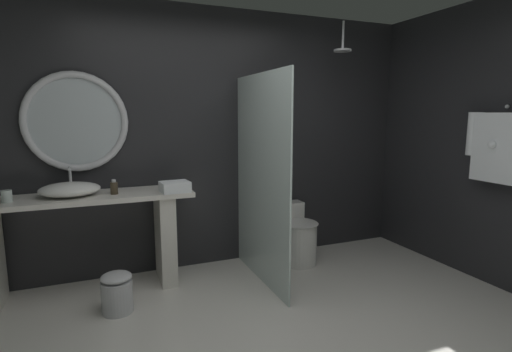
{
  "coord_description": "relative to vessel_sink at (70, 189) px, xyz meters",
  "views": [
    {
      "loc": [
        -1.01,
        -2.0,
        1.57
      ],
      "look_at": [
        0.2,
        0.95,
        1.05
      ],
      "focal_mm": 27.41,
      "sensor_mm": 36.0,
      "label": 1
    }
  ],
  "objects": [
    {
      "name": "tumbler_cup",
      "position": [
        -0.45,
        -0.07,
        -0.01
      ],
      "size": [
        0.08,
        0.08,
        0.1
      ],
      "primitive_type": "cylinder",
      "color": "silver",
      "rests_on": "vanity_counter"
    },
    {
      "name": "back_wall_panel",
      "position": [
        1.24,
        0.31,
        0.37
      ],
      "size": [
        4.8,
        0.1,
        2.6
      ],
      "primitive_type": "cube",
      "color": "#232326",
      "rests_on": "ground_plane"
    },
    {
      "name": "shower_glass_panel",
      "position": [
        1.61,
        -0.34,
        0.03
      ],
      "size": [
        0.02,
        1.2,
        1.92
      ],
      "primitive_type": "cube",
      "color": "silver",
      "rests_on": "ground_plane"
    },
    {
      "name": "waste_bin",
      "position": [
        0.31,
        -0.48,
        -0.77
      ],
      "size": [
        0.24,
        0.24,
        0.33
      ],
      "color": "silver",
      "rests_on": "ground_plane"
    },
    {
      "name": "rain_shower_head",
      "position": [
        2.64,
        -0.06,
        1.3
      ],
      "size": [
        0.18,
        0.18,
        0.3
      ],
      "color": "silver"
    },
    {
      "name": "folded_hand_towel",
      "position": [
        0.85,
        -0.16,
        -0.01
      ],
      "size": [
        0.26,
        0.22,
        0.09
      ],
      "primitive_type": "cube",
      "rotation": [
        0.0,
        0.0,
        0.1
      ],
      "color": "white",
      "rests_on": "vanity_counter"
    },
    {
      "name": "vanity_counter",
      "position": [
        0.08,
        -0.01,
        -0.39
      ],
      "size": [
        1.88,
        0.5,
        0.87
      ],
      "color": "silver",
      "rests_on": "ground_plane"
    },
    {
      "name": "round_wall_mirror",
      "position": [
        0.08,
        0.22,
        0.56
      ],
      "size": [
        0.88,
        0.06,
        0.88
      ],
      "color": "silver"
    },
    {
      "name": "vessel_sink",
      "position": [
        0.0,
        0.0,
        0.0
      ],
      "size": [
        0.49,
        0.4,
        0.23
      ],
      "color": "white",
      "rests_on": "vanity_counter"
    },
    {
      "name": "side_wall_right",
      "position": [
        3.59,
        -0.83,
        0.37
      ],
      "size": [
        0.1,
        2.47,
        2.6
      ],
      "primitive_type": "cube",
      "color": "#232326",
      "rests_on": "ground_plane"
    },
    {
      "name": "soap_dispenser",
      "position": [
        0.35,
        -0.05,
        -0.0
      ],
      "size": [
        0.06,
        0.06,
        0.13
      ],
      "color": "#3D3323",
      "rests_on": "vanity_counter"
    },
    {
      "name": "toilet",
      "position": [
        2.13,
        -0.05,
        -0.66
      ],
      "size": [
        0.4,
        0.58,
        0.6
      ],
      "color": "white",
      "rests_on": "ground_plane"
    },
    {
      "name": "hanging_bathrobe",
      "position": [
        3.45,
        -1.26,
        0.37
      ],
      "size": [
        0.2,
        0.59,
        0.67
      ],
      "color": "silver"
    }
  ]
}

